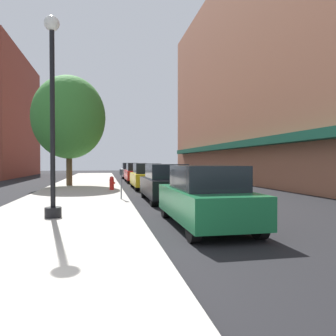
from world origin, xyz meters
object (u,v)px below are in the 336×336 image
object	(u,v)px
lamppost	(52,113)
car_red	(136,173)
fire_hydrant	(112,183)
car_silver	(130,171)
parking_meter_near	(121,180)
tree_near	(69,117)
car_black	(165,183)
car_green	(205,197)
car_yellow	(146,177)

from	to	relation	value
lamppost	car_red	world-z (taller)	lamppost
fire_hydrant	car_silver	world-z (taller)	car_silver
parking_meter_near	tree_near	distance (m)	10.26
car_red	car_silver	world-z (taller)	same
car_black	car_silver	size ratio (longest dim) A/B	1.00
parking_meter_near	car_black	distance (m)	1.96
tree_near	car_silver	world-z (taller)	tree_near
car_green	lamppost	bearing A→B (deg)	158.67
parking_meter_near	car_yellow	world-z (taller)	car_yellow
lamppost	car_green	distance (m)	5.07
lamppost	car_silver	distance (m)	25.15
tree_near	car_yellow	bearing A→B (deg)	-26.48
tree_near	car_green	world-z (taller)	tree_near
car_green	car_silver	xyz separation A→B (m)	(0.00, 26.32, 0.00)
fire_hydrant	car_green	xyz separation A→B (m)	(2.25, -10.79, 0.29)
car_yellow	car_black	bearing A→B (deg)	-89.13
lamppost	fire_hydrant	xyz separation A→B (m)	(1.91, 9.15, -2.68)
car_black	car_silver	xyz separation A→B (m)	(0.00, 20.53, 0.00)
car_green	car_red	xyz separation A→B (m)	(0.00, 19.17, 0.00)
fire_hydrant	car_yellow	distance (m)	2.78
car_black	lamppost	bearing A→B (deg)	-136.77
car_silver	car_green	bearing A→B (deg)	-89.74
parking_meter_near	car_yellow	xyz separation A→B (m)	(1.95, 6.43, -0.14)
parking_meter_near	car_red	world-z (taller)	car_red
lamppost	car_yellow	world-z (taller)	lamppost
car_yellow	parking_meter_near	bearing A→B (deg)	-105.99
parking_meter_near	car_green	size ratio (longest dim) A/B	0.30
tree_near	car_black	bearing A→B (deg)	-60.92
lamppost	car_green	bearing A→B (deg)	-21.43
tree_near	car_black	world-z (taller)	tree_near
car_red	car_yellow	bearing A→B (deg)	-91.41
fire_hydrant	car_red	xyz separation A→B (m)	(2.25, 8.38, 0.29)
car_black	car_silver	bearing A→B (deg)	88.27
lamppost	tree_near	world-z (taller)	tree_near
car_green	car_black	bearing A→B (deg)	90.10
parking_meter_near	car_black	xyz separation A→B (m)	(1.95, -0.16, -0.14)
tree_near	car_red	world-z (taller)	tree_near
lamppost	car_red	distance (m)	18.18
car_green	car_yellow	xyz separation A→B (m)	(0.00, 12.39, 0.00)
fire_hydrant	car_silver	distance (m)	15.70
car_black	car_red	size ratio (longest dim) A/B	1.00
car_green	fire_hydrant	bearing A→B (deg)	101.89
car_black	car_red	distance (m)	13.38
car_green	car_black	distance (m)	5.79
fire_hydrant	car_red	distance (m)	8.69
car_black	car_yellow	xyz separation A→B (m)	(0.00, 6.60, 0.00)
car_yellow	fire_hydrant	bearing A→B (deg)	-143.70
lamppost	car_silver	xyz separation A→B (m)	(4.16, 24.68, -2.39)
tree_near	car_green	distance (m)	16.26
fire_hydrant	tree_near	size ratio (longest dim) A/B	0.10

